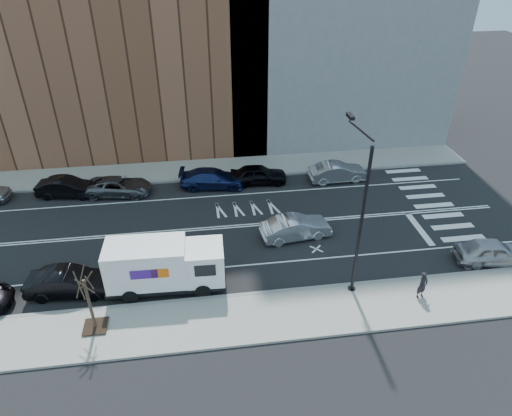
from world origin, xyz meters
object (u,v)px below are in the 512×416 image
object	(u,v)px
near_parked_front	(493,252)
pedestrian	(423,285)
driving_sedan	(296,227)
far_parked_b	(67,187)
fedex_van	(164,265)

from	to	relation	value
near_parked_front	pedestrian	world-z (taller)	pedestrian
near_parked_front	pedestrian	bearing A→B (deg)	120.07
driving_sedan	pedestrian	distance (m)	8.79
driving_sedan	far_parked_b	bearing A→B (deg)	56.68
far_parked_b	fedex_van	bearing A→B (deg)	-138.16
fedex_van	driving_sedan	world-z (taller)	fedex_van
fedex_van	near_parked_front	bearing A→B (deg)	0.54
fedex_van	pedestrian	xyz separation A→B (m)	(14.02, -2.93, -0.60)
near_parked_front	far_parked_b	bearing A→B (deg)	73.06
near_parked_front	pedestrian	size ratio (longest dim) A/B	2.69
far_parked_b	pedestrian	bearing A→B (deg)	-115.69
driving_sedan	near_parked_front	world-z (taller)	near_parked_front
pedestrian	driving_sedan	bearing A→B (deg)	108.94
far_parked_b	near_parked_front	world-z (taller)	near_parked_front
driving_sedan	near_parked_front	size ratio (longest dim) A/B	1.03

